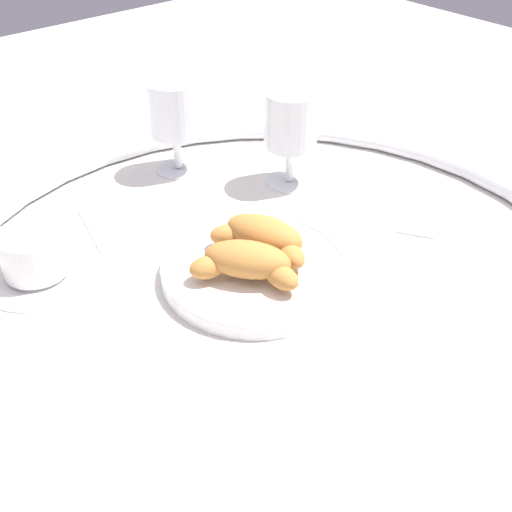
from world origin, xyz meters
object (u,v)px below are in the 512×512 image
(coffee_cup_near, at_px, (34,258))
(juice_glass_left, at_px, (291,124))
(pastry_plate, at_px, (256,268))
(juice_glass_right, at_px, (174,112))
(folded_napkin, at_px, (129,220))
(croissant_small, at_px, (247,262))
(sugar_packet, at_px, (417,227))
(croissant_large, at_px, (263,237))

(coffee_cup_near, relative_size, juice_glass_left, 0.97)
(pastry_plate, distance_m, juice_glass_left, 0.25)
(pastry_plate, height_order, juice_glass_left, juice_glass_left)
(juice_glass_right, xyz_separation_m, folded_napkin, (-0.08, 0.14, -0.09))
(croissant_small, bearing_deg, folded_napkin, 6.78)
(juice_glass_left, bearing_deg, sugar_packet, -168.17)
(croissant_large, distance_m, croissant_small, 0.06)
(croissant_large, height_order, juice_glass_right, juice_glass_right)
(juice_glass_left, xyz_separation_m, sugar_packet, (-0.20, -0.04, -0.09))
(juice_glass_left, bearing_deg, pastry_plate, 127.27)
(croissant_large, bearing_deg, croissant_small, 119.46)
(sugar_packet, bearing_deg, folded_napkin, 15.82)
(coffee_cup_near, bearing_deg, sugar_packet, -118.63)
(folded_napkin, bearing_deg, sugar_packet, -133.27)
(juice_glass_right, distance_m, folded_napkin, 0.18)
(croissant_large, relative_size, sugar_packet, 2.57)
(folded_napkin, bearing_deg, juice_glass_right, -60.07)
(juice_glass_left, xyz_separation_m, juice_glass_right, (0.14, 0.10, 0.00))
(juice_glass_right, height_order, folded_napkin, juice_glass_right)
(croissant_large, bearing_deg, juice_glass_right, -13.17)
(pastry_plate, height_order, sugar_packet, pastry_plate)
(coffee_cup_near, relative_size, juice_glass_right, 0.97)
(pastry_plate, relative_size, coffee_cup_near, 1.67)
(coffee_cup_near, height_order, folded_napkin, coffee_cup_near)
(folded_napkin, bearing_deg, croissant_small, -173.22)
(croissant_small, distance_m, sugar_packet, 0.26)
(sugar_packet, height_order, folded_napkin, sugar_packet)
(pastry_plate, bearing_deg, croissant_large, -60.43)
(croissant_large, height_order, coffee_cup_near, croissant_large)
(coffee_cup_near, distance_m, folded_napkin, 0.15)
(croissant_small, xyz_separation_m, coffee_cup_near, (0.19, 0.17, -0.02))
(pastry_plate, xyz_separation_m, sugar_packet, (-0.06, -0.23, -0.01))
(croissant_small, distance_m, coffee_cup_near, 0.25)
(pastry_plate, distance_m, sugar_packet, 0.24)
(croissant_small, distance_m, folded_napkin, 0.22)
(croissant_small, relative_size, juice_glass_right, 0.85)
(pastry_plate, height_order, juice_glass_right, juice_glass_right)
(croissant_large, bearing_deg, juice_glass_left, -51.84)
(croissant_small, bearing_deg, croissant_large, -60.54)
(juice_glass_left, bearing_deg, croissant_small, 126.35)
(croissant_large, distance_m, coffee_cup_near, 0.27)
(croissant_small, distance_m, juice_glass_left, 0.27)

